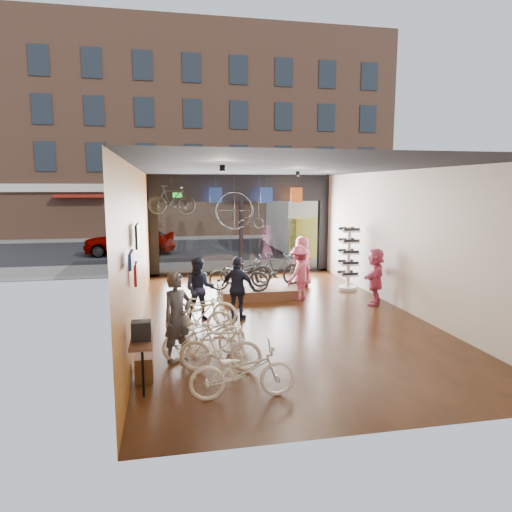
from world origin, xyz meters
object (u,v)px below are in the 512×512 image
object	(u,v)px
floor_bike_4	(201,307)
hung_bike	(172,200)
sunglasses_rack	(348,259)
display_bike_left	(239,275)
customer_5	(375,276)
floor_bike_3	(199,317)
floor_bike_0	(242,371)
box_truck	(303,226)
display_bike_right	(247,270)
penny_farthing	(242,212)
customer_2	(238,288)
floor_bike_1	(220,348)
customer_1	(200,289)
customer_0	(177,317)
street_car	(130,239)
display_bike_mid	(277,270)
display_platform	(258,290)
customer_3	(300,273)
customer_4	(302,262)
floor_bike_2	(205,335)

from	to	relation	value
floor_bike_4	hung_bike	size ratio (longest dim) A/B	1.12
sunglasses_rack	display_bike_left	bearing A→B (deg)	-169.96
customer_5	hung_bike	xyz separation A→B (m)	(-5.64, 3.67, 2.11)
floor_bike_3	hung_bike	world-z (taller)	hung_bike
floor_bike_0	floor_bike_4	bearing A→B (deg)	6.70
box_truck	display_bike_right	xyz separation A→B (m)	(-4.39, -8.32, -0.63)
sunglasses_rack	penny_farthing	size ratio (longest dim) A/B	1.27
display_bike_right	customer_2	bearing A→B (deg)	170.48
sunglasses_rack	penny_farthing	bearing A→B (deg)	147.82
floor_bike_0	floor_bike_1	xyz separation A→B (m)	(-0.22, 1.12, 0.01)
display_bike_left	customer_1	distance (m)	2.17
display_bike_right	penny_farthing	size ratio (longest dim) A/B	1.03
floor_bike_1	hung_bike	bearing A→B (deg)	18.69
floor_bike_0	customer_0	world-z (taller)	customer_0
street_car	display_bike_right	size ratio (longest dim) A/B	2.63
floor_bike_0	display_bike_mid	xyz separation A→B (m)	(2.19, 6.69, 0.37)
box_truck	floor_bike_1	xyz separation A→B (m)	(-5.95, -14.47, -0.92)
floor_bike_3	hung_bike	distance (m)	6.15
floor_bike_3	floor_bike_4	size ratio (longest dim) A/B	0.85
display_platform	display_bike_mid	xyz separation A→B (m)	(0.57, -0.13, 0.67)
floor_bike_3	customer_5	size ratio (longest dim) A/B	0.93
customer_3	floor_bike_4	bearing A→B (deg)	-6.80
floor_bike_0	customer_5	distance (m)	6.97
floor_bike_0	customer_3	bearing A→B (deg)	-22.71
box_truck	floor_bike_0	bearing A→B (deg)	-110.17
floor_bike_0	floor_bike_3	distance (m)	3.22
hung_bike	box_truck	bearing A→B (deg)	-35.53
floor_bike_1	customer_3	xyz separation A→B (m)	(2.94, 4.89, 0.36)
street_car	customer_0	xyz separation A→B (m)	(1.96, -14.79, 0.12)
customer_2	customer_0	bearing A→B (deg)	92.52
box_truck	display_bike_right	bearing A→B (deg)	-117.83
display_platform	display_bike_right	bearing A→B (deg)	122.08
customer_0	customer_3	world-z (taller)	customer_0
display_platform	customer_5	world-z (taller)	customer_5
box_truck	penny_farthing	xyz separation A→B (m)	(-4.26, -6.73, 1.12)
box_truck	floor_bike_0	world-z (taller)	box_truck
customer_1	display_bike_left	bearing A→B (deg)	62.29
box_truck	customer_4	size ratio (longest dim) A/B	4.11
display_platform	penny_farthing	world-z (taller)	penny_farthing
customer_3	penny_farthing	bearing A→B (deg)	-106.15
customer_5	street_car	bearing A→B (deg)	-114.52
display_platform	display_bike_left	xyz separation A→B (m)	(-0.71, -0.60, 0.62)
floor_bike_2	customer_1	size ratio (longest dim) A/B	1.06
floor_bike_0	customer_3	size ratio (longest dim) A/B	1.04
street_car	penny_farthing	size ratio (longest dim) A/B	2.72
floor_bike_3	display_bike_mid	bearing A→B (deg)	-32.73
floor_bike_2	customer_0	xyz separation A→B (m)	(-0.52, -0.08, 0.43)
display_bike_left	display_bike_mid	bearing A→B (deg)	-49.80
customer_2	penny_farthing	world-z (taller)	penny_farthing
street_car	penny_farthing	world-z (taller)	penny_farthing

